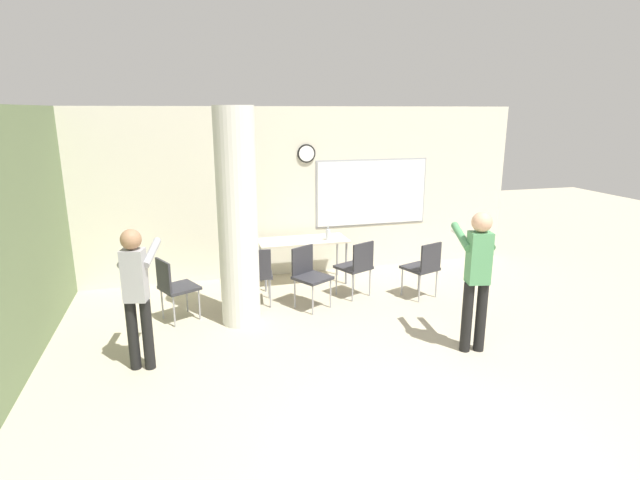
{
  "coord_description": "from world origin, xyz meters",
  "views": [
    {
      "loc": [
        -1.72,
        -3.05,
        2.75
      ],
      "look_at": [
        -0.24,
        2.36,
        1.28
      ],
      "focal_mm": 28.0,
      "sensor_mm": 36.0,
      "label": 1
    }
  ],
  "objects_px": {
    "bottle_on_table": "(328,234)",
    "person_watching_back": "(137,288)",
    "chair_mid_room": "(424,265)",
    "chair_table_right": "(357,264)",
    "person_playing_side": "(477,271)",
    "chair_near_pillar": "(174,285)",
    "chair_table_left": "(257,272)",
    "folding_table": "(303,243)",
    "chair_table_front": "(309,273)"
  },
  "relations": [
    {
      "from": "bottle_on_table",
      "to": "person_watching_back",
      "type": "height_order",
      "value": "person_watching_back"
    },
    {
      "from": "chair_mid_room",
      "to": "chair_table_right",
      "type": "bearing_deg",
      "value": 162.2
    },
    {
      "from": "person_playing_side",
      "to": "chair_table_right",
      "type": "bearing_deg",
      "value": 110.42
    },
    {
      "from": "chair_near_pillar",
      "to": "chair_table_left",
      "type": "bearing_deg",
      "value": 12.36
    },
    {
      "from": "folding_table",
      "to": "person_playing_side",
      "type": "relative_size",
      "value": 0.86
    },
    {
      "from": "bottle_on_table",
      "to": "person_watching_back",
      "type": "bearing_deg",
      "value": -142.15
    },
    {
      "from": "bottle_on_table",
      "to": "person_playing_side",
      "type": "bearing_deg",
      "value": -69.89
    },
    {
      "from": "folding_table",
      "to": "chair_table_left",
      "type": "xyz_separation_m",
      "value": [
        -0.86,
        -0.78,
        -0.16
      ]
    },
    {
      "from": "chair_near_pillar",
      "to": "chair_table_right",
      "type": "xyz_separation_m",
      "value": [
        2.62,
        0.21,
        0.0
      ]
    },
    {
      "from": "folding_table",
      "to": "chair_table_front",
      "type": "relative_size",
      "value": 1.64
    },
    {
      "from": "bottle_on_table",
      "to": "chair_table_front",
      "type": "xyz_separation_m",
      "value": [
        -0.54,
        -0.89,
        -0.31
      ]
    },
    {
      "from": "person_watching_back",
      "to": "chair_near_pillar",
      "type": "bearing_deg",
      "value": 74.19
    },
    {
      "from": "person_watching_back",
      "to": "chair_mid_room",
      "type": "bearing_deg",
      "value": 15.79
    },
    {
      "from": "bottle_on_table",
      "to": "chair_table_front",
      "type": "bearing_deg",
      "value": -121.0
    },
    {
      "from": "chair_near_pillar",
      "to": "chair_table_front",
      "type": "distance_m",
      "value": 1.84
    },
    {
      "from": "chair_table_right",
      "to": "person_watching_back",
      "type": "distance_m",
      "value": 3.31
    },
    {
      "from": "chair_near_pillar",
      "to": "person_watching_back",
      "type": "xyz_separation_m",
      "value": [
        -0.34,
        -1.2,
        0.41
      ]
    },
    {
      "from": "bottle_on_table",
      "to": "chair_near_pillar",
      "type": "bearing_deg",
      "value": -159.06
    },
    {
      "from": "chair_table_left",
      "to": "person_playing_side",
      "type": "xyz_separation_m",
      "value": [
        2.23,
        -2.02,
        0.47
      ]
    },
    {
      "from": "chair_mid_room",
      "to": "person_watching_back",
      "type": "bearing_deg",
      "value": -164.21
    },
    {
      "from": "bottle_on_table",
      "to": "chair_mid_room",
      "type": "height_order",
      "value": "bottle_on_table"
    },
    {
      "from": "chair_near_pillar",
      "to": "chair_table_left",
      "type": "xyz_separation_m",
      "value": [
        1.13,
        0.25,
        0.0
      ]
    },
    {
      "from": "person_playing_side",
      "to": "person_watching_back",
      "type": "bearing_deg",
      "value": 171.2
    },
    {
      "from": "chair_table_left",
      "to": "person_playing_side",
      "type": "distance_m",
      "value": 3.05
    },
    {
      "from": "chair_near_pillar",
      "to": "person_playing_side",
      "type": "relative_size",
      "value": 0.52
    },
    {
      "from": "chair_near_pillar",
      "to": "chair_table_left",
      "type": "distance_m",
      "value": 1.16
    },
    {
      "from": "chair_table_left",
      "to": "person_watching_back",
      "type": "bearing_deg",
      "value": -135.43
    },
    {
      "from": "folding_table",
      "to": "chair_table_right",
      "type": "height_order",
      "value": "chair_table_right"
    },
    {
      "from": "chair_mid_room",
      "to": "bottle_on_table",
      "type": "bearing_deg",
      "value": 139.74
    },
    {
      "from": "bottle_on_table",
      "to": "chair_table_front",
      "type": "distance_m",
      "value": 1.09
    },
    {
      "from": "bottle_on_table",
      "to": "chair_near_pillar",
      "type": "relative_size",
      "value": 0.28
    },
    {
      "from": "chair_near_pillar",
      "to": "chair_table_front",
      "type": "bearing_deg",
      "value": 0.49
    },
    {
      "from": "chair_table_left",
      "to": "folding_table",
      "type": "bearing_deg",
      "value": 42.19
    },
    {
      "from": "chair_table_front",
      "to": "person_watching_back",
      "type": "relative_size",
      "value": 0.56
    },
    {
      "from": "chair_table_front",
      "to": "chair_table_left",
      "type": "bearing_deg",
      "value": 161.86
    },
    {
      "from": "folding_table",
      "to": "chair_mid_room",
      "type": "xyz_separation_m",
      "value": [
        1.57,
        -1.13,
        -0.16
      ]
    },
    {
      "from": "chair_near_pillar",
      "to": "chair_table_right",
      "type": "height_order",
      "value": "same"
    },
    {
      "from": "chair_near_pillar",
      "to": "person_playing_side",
      "type": "xyz_separation_m",
      "value": [
        3.36,
        -1.78,
        0.47
      ]
    },
    {
      "from": "chair_mid_room",
      "to": "person_playing_side",
      "type": "xyz_separation_m",
      "value": [
        -0.21,
        -1.68,
        0.47
      ]
    },
    {
      "from": "chair_table_left",
      "to": "chair_table_right",
      "type": "xyz_separation_m",
      "value": [
        1.49,
        -0.04,
        0.0
      ]
    },
    {
      "from": "chair_near_pillar",
      "to": "person_playing_side",
      "type": "bearing_deg",
      "value": -27.84
    },
    {
      "from": "chair_table_left",
      "to": "person_playing_side",
      "type": "height_order",
      "value": "person_playing_side"
    },
    {
      "from": "chair_mid_room",
      "to": "person_playing_side",
      "type": "relative_size",
      "value": 0.52
    },
    {
      "from": "chair_near_pillar",
      "to": "person_watching_back",
      "type": "bearing_deg",
      "value": -105.81
    },
    {
      "from": "bottle_on_table",
      "to": "chair_table_front",
      "type": "relative_size",
      "value": 0.28
    },
    {
      "from": "chair_table_right",
      "to": "folding_table",
      "type": "bearing_deg",
      "value": 127.31
    },
    {
      "from": "chair_near_pillar",
      "to": "person_watching_back",
      "type": "relative_size",
      "value": 0.56
    },
    {
      "from": "bottle_on_table",
      "to": "person_playing_side",
      "type": "height_order",
      "value": "person_playing_side"
    },
    {
      "from": "folding_table",
      "to": "chair_table_front",
      "type": "bearing_deg",
      "value": -98.65
    },
    {
      "from": "chair_table_right",
      "to": "person_playing_side",
      "type": "bearing_deg",
      "value": -69.58
    }
  ]
}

